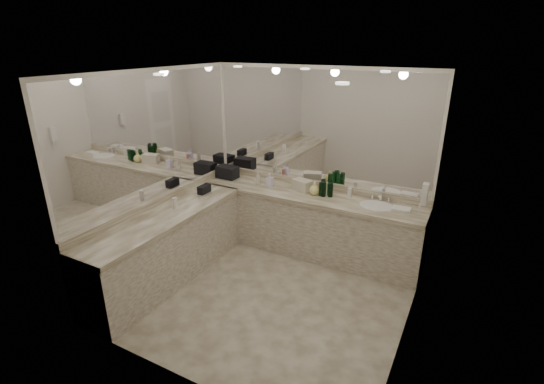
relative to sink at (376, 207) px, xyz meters
The scene contains 35 objects.
floor 1.77m from the sink, 128.37° to the right, with size 3.20×3.20×0.00m, color #BEB5A1.
ceiling 2.29m from the sink, 128.37° to the right, with size 3.20×3.20×0.00m, color white.
wall_back 1.08m from the sink, 162.47° to the left, with size 3.20×0.02×2.60m, color silver.
wall_left 2.85m from the sink, 154.80° to the right, with size 0.02×3.00×2.60m, color silver.
wall_right 1.42m from the sink, 61.56° to the right, with size 0.02×3.00×2.60m, color silver.
vanity_back_base 1.06m from the sink, behind, with size 3.20×0.60×0.84m, color beige.
vanity_back_top 0.95m from the sink, behind, with size 3.20×0.64×0.06m, color beige.
vanity_left_base 2.75m from the sink, 146.31° to the right, with size 0.60×2.40×0.84m, color beige.
vanity_left_top 2.70m from the sink, 146.19° to the right, with size 0.64×2.42×0.06m, color beige.
backsplash_back 0.99m from the sink, 163.58° to the left, with size 3.20×0.04×0.10m, color beige.
backsplash_left 2.80m from the sink, 154.62° to the right, with size 0.04×3.00×0.10m, color beige.
mirror_back 1.33m from the sink, 163.13° to the left, with size 3.12×0.01×1.55m, color white.
mirror_left 2.94m from the sink, 154.69° to the right, with size 0.01×2.92×1.55m, color white.
sink is the anchor object (origin of this frame).
faucet 0.22m from the sink, 90.00° to the left, with size 0.24×0.16×0.14m, color silver.
wall_phone 0.91m from the sink, 39.57° to the right, with size 0.06×0.10×0.24m, color white.
door 1.82m from the sink, 69.46° to the right, with size 0.02×0.82×2.10m, color white.
black_toiletry_bag 2.33m from the sink, behind, with size 0.32×0.20×0.18m, color black.
black_bag_spill 2.35m from the sink, 163.49° to the right, with size 0.09×0.20×0.11m, color black.
cream_cosmetic_case 1.10m from the sink, behind, with size 0.27×0.16×0.15m, color beige.
hand_towel 0.31m from the sink, ahead, with size 0.22×0.15×0.04m, color white.
lotion_left 2.59m from the sink, 150.53° to the right, with size 0.06×0.06×0.14m, color white.
soap_bottle_a 1.77m from the sink, behind, with size 0.07×0.07×0.19m, color beige.
soap_bottle_b 1.58m from the sink, behind, with size 0.09×0.09×0.20m, color silver.
soap_bottle_c 0.87m from the sink, behind, with size 0.15×0.15×0.19m, color #EBE587.
green_bottle_0 0.65m from the sink, behind, with size 0.07×0.07×0.20m, color #124F21.
green_bottle_1 0.82m from the sink, 169.29° to the left, with size 0.06×0.06×0.19m, color #124F21.
green_bottle_2 0.78m from the sink, behind, with size 0.07×0.07×0.19m, color #124F21.
green_bottle_3 0.75m from the sink, behind, with size 0.07×0.07×0.20m, color #124F21.
green_bottle_4 0.68m from the sink, behind, with size 0.07×0.07×0.18m, color #124F21.
amenity_bottle_0 1.11m from the sink, behind, with size 0.05×0.05×0.14m, color white.
amenity_bottle_1 1.80m from the sink, behind, with size 0.04×0.04×0.08m, color white.
amenity_bottle_2 0.44m from the sink, 160.44° to the left, with size 0.06×0.06×0.13m, color white.
amenity_bottle_3 1.59m from the sink, behind, with size 0.04×0.04×0.13m, color #E57F66.
amenity_bottle_4 1.68m from the sink, behind, with size 0.06×0.06×0.08m, color silver.
Camera 1 is at (1.96, -3.56, 2.89)m, focal length 26.00 mm.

